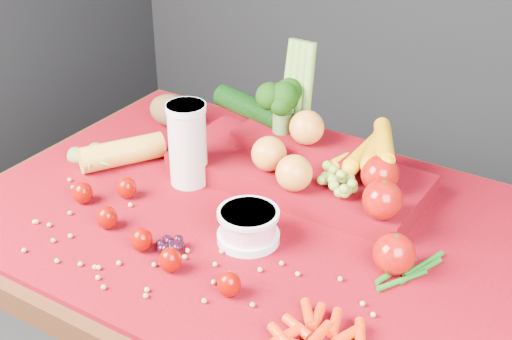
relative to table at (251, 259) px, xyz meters
The scene contains 12 objects.
table is the anchor object (origin of this frame).
red_cloth 0.10m from the table, ahead, with size 1.05×0.75×0.01m, color maroon.
milk_glass 0.27m from the table, 168.34° to the left, with size 0.08×0.08×0.17m.
yogurt_bowl 0.16m from the table, 59.86° to the right, with size 0.11×0.11×0.06m.
strawberry_scatter 0.24m from the table, 132.66° to the right, with size 0.44×0.28×0.05m.
dark_grape_cluster 0.22m from the table, 109.37° to the right, with size 0.06×0.05×0.03m, color black, non-canonical shape.
soybean_scatter 0.23m from the table, 90.00° to the right, with size 0.84×0.24×0.01m, color tan, non-canonical shape.
corn_ear 0.39m from the table, behind, with size 0.25×0.27×0.06m.
potato 0.46m from the table, 148.40° to the left, with size 0.11×0.08×0.08m, color brown.
baby_carrot_pile 0.38m from the table, 39.61° to the right, with size 0.17×0.17×0.03m, color red, non-canonical shape.
green_bean_pile 0.34m from the table, ahead, with size 0.14×0.12×0.01m, color #165C15, non-canonical shape.
produce_mound 0.23m from the table, 76.33° to the left, with size 0.59×0.36×0.27m.
Camera 1 is at (0.62, -0.96, 1.51)m, focal length 50.00 mm.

